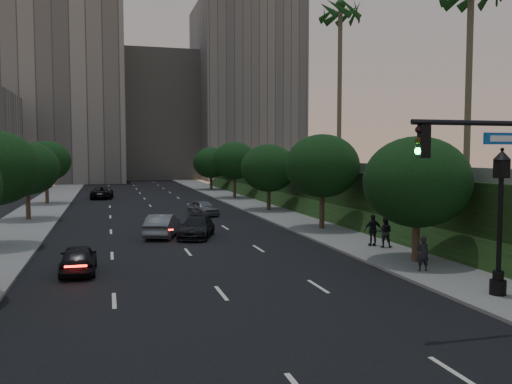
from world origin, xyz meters
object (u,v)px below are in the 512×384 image
object	(u,v)px
sedan_far_left	(102,193)
sedan_near_left	(78,259)
sedan_mid_left	(163,225)
pedestrian_c	(373,230)
sedan_near_right	(197,227)
pedestrian_b	(385,232)
street_lamp	(500,228)
pedestrian_a	(423,254)
sedan_far_right	(203,208)

from	to	relation	value
sedan_far_left	sedan_near_left	bearing A→B (deg)	92.91
sedan_mid_left	pedestrian_c	size ratio (longest dim) A/B	2.54
sedan_near_left	pedestrian_c	distance (m)	16.03
sedan_near_right	pedestrian_b	xyz separation A→B (m)	(9.48, -7.11, 0.33)
sedan_near_right	pedestrian_b	distance (m)	11.85
sedan_near_right	pedestrian_c	xyz separation A→B (m)	(9.08, -6.48, 0.37)
street_lamp	pedestrian_a	xyz separation A→B (m)	(-0.45, 4.30, -1.71)
sedan_near_left	pedestrian_b	xyz separation A→B (m)	(16.25, 1.69, 0.35)
sedan_mid_left	pedestrian_a	world-z (taller)	pedestrian_a
sedan_far_right	pedestrian_a	world-z (taller)	pedestrian_a
sedan_far_left	street_lamp	bearing A→B (deg)	110.23
sedan_near_right	sedan_far_right	xyz separation A→B (m)	(2.49, 12.01, -0.00)
sedan_far_left	pedestrian_a	distance (m)	47.61
sedan_far_right	pedestrian_a	xyz separation A→B (m)	(5.59, -25.10, 0.26)
pedestrian_b	pedestrian_c	world-z (taller)	pedestrian_c
pedestrian_c	sedan_mid_left	bearing A→B (deg)	-30.32
pedestrian_a	pedestrian_c	size ratio (longest dim) A/B	0.87
sedan_near_left	sedan_mid_left	world-z (taller)	sedan_mid_left
street_lamp	sedan_far_right	bearing A→B (deg)	101.60
sedan_near_left	street_lamp	bearing A→B (deg)	151.13
sedan_near_left	sedan_mid_left	bearing A→B (deg)	-115.48
street_lamp	pedestrian_a	distance (m)	4.65
sedan_far_left	pedestrian_b	xyz separation A→B (m)	(15.59, -39.47, 0.28)
sedan_near_left	sedan_mid_left	distance (m)	10.76
pedestrian_a	pedestrian_b	world-z (taller)	pedestrian_b
pedestrian_b	sedan_mid_left	bearing A→B (deg)	-4.72
sedan_near_right	pedestrian_a	distance (m)	15.39
pedestrian_b	sedan_far_right	bearing A→B (deg)	-39.99
street_lamp	sedan_far_left	world-z (taller)	street_lamp
sedan_far_right	pedestrian_b	bearing A→B (deg)	-85.23
sedan_near_right	sedan_far_right	bearing A→B (deg)	97.34
street_lamp	pedestrian_a	bearing A→B (deg)	95.92
sedan_far_left	sedan_near_right	bearing A→B (deg)	104.53
pedestrian_c	pedestrian_a	bearing A→B (deg)	84.42
sedan_far_right	pedestrian_c	world-z (taller)	pedestrian_c
sedan_far_right	pedestrian_b	xyz separation A→B (m)	(6.99, -19.12, 0.33)
sedan_mid_left	sedan_near_right	world-z (taller)	sedan_mid_left
sedan_near_left	sedan_near_right	world-z (taller)	sedan_near_right
pedestrian_a	sedan_mid_left	bearing A→B (deg)	-42.69
sedan_mid_left	pedestrian_b	size ratio (longest dim) A/B	2.67
sedan_near_right	pedestrian_b	world-z (taller)	pedestrian_b
sedan_mid_left	pedestrian_b	xyz separation A→B (m)	(11.55, -7.98, 0.25)
sedan_mid_left	sedan_far_right	bearing A→B (deg)	-95.21
sedan_near_left	pedestrian_a	xyz separation A→B (m)	(14.85, -4.29, 0.27)
sedan_mid_left	sedan_near_right	distance (m)	2.25
sedan_mid_left	pedestrian_c	distance (m)	13.36
sedan_far_left	sedan_near_right	xyz separation A→B (m)	(6.11, -32.35, -0.05)
sedan_far_right	pedestrian_b	world-z (taller)	pedestrian_b
sedan_mid_left	sedan_far_right	world-z (taller)	sedan_mid_left
sedan_near_right	pedestrian_b	bearing A→B (deg)	-17.84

